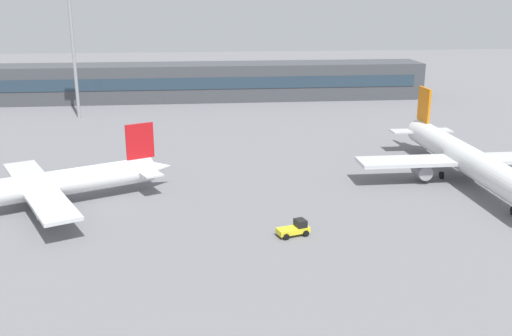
{
  "coord_description": "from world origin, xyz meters",
  "views": [
    {
      "loc": [
        -0.46,
        -34.84,
        25.55
      ],
      "look_at": [
        7.28,
        40.0,
        3.0
      ],
      "focal_mm": 40.66,
      "sensor_mm": 36.0,
      "label": 1
    }
  ],
  "objects": [
    {
      "name": "ground_plane",
      "position": [
        0.0,
        40.0,
        0.0
      ],
      "size": [
        400.0,
        400.0,
        0.0
      ],
      "primitive_type": "plane",
      "color": "slate"
    },
    {
      "name": "terminal_building",
      "position": [
        0.0,
        111.83,
        4.5
      ],
      "size": [
        113.59,
        12.13,
        9.0
      ],
      "color": "#3F4247",
      "rests_on": "ground_plane"
    },
    {
      "name": "airplane_near",
      "position": [
        -21.27,
        34.84,
        2.83
      ],
      "size": [
        34.97,
        25.25,
        9.27
      ],
      "color": "white",
      "rests_on": "ground_plane"
    },
    {
      "name": "airplane_mid",
      "position": [
        37.16,
        39.62,
        3.32
      ],
      "size": [
        30.57,
        44.02,
        10.89
      ],
      "color": "silver",
      "rests_on": "ground_plane"
    },
    {
      "name": "baggage_tug_yellow",
      "position": [
        9.93,
        23.69,
        0.8
      ],
      "size": [
        3.88,
        2.64,
        1.75
      ],
      "color": "yellow",
      "rests_on": "ground_plane"
    },
    {
      "name": "floodlight_tower_west",
      "position": [
        -25.86,
        91.62,
        16.16
      ],
      "size": [
        3.2,
        0.8,
        28.2
      ],
      "color": "gray",
      "rests_on": "ground_plane"
    }
  ]
}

